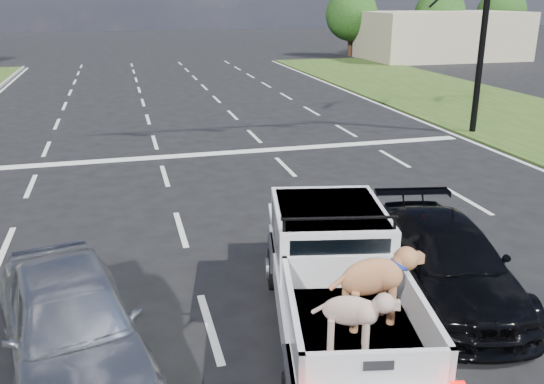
{
  "coord_description": "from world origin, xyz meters",
  "views": [
    {
      "loc": [
        -2.78,
        -7.57,
        4.76
      ],
      "look_at": [
        -0.25,
        2.0,
        1.38
      ],
      "focal_mm": 38.0,
      "sensor_mm": 36.0,
      "label": 1
    }
  ],
  "objects": [
    {
      "name": "ground",
      "position": [
        0.0,
        0.0,
        0.0
      ],
      "size": [
        160.0,
        160.0,
        0.0
      ],
      "primitive_type": "plane",
      "color": "black",
      "rests_on": "ground"
    },
    {
      "name": "road_markings",
      "position": [
        0.0,
        6.56,
        0.01
      ],
      "size": [
        17.75,
        60.0,
        0.01
      ],
      "color": "silver",
      "rests_on": "ground"
    },
    {
      "name": "building_right",
      "position": [
        22.0,
        34.0,
        1.8
      ],
      "size": [
        12.0,
        7.0,
        3.6
      ],
      "primitive_type": "cube",
      "color": "tan",
      "rests_on": "ground"
    },
    {
      "name": "tree_far_d",
      "position": [
        16.0,
        38.0,
        3.29
      ],
      "size": [
        4.2,
        4.2,
        5.4
      ],
      "color": "#332114",
      "rests_on": "ground"
    },
    {
      "name": "tree_far_e",
      "position": [
        24.0,
        38.0,
        3.29
      ],
      "size": [
        4.2,
        4.2,
        5.4
      ],
      "color": "#332114",
      "rests_on": "ground"
    },
    {
      "name": "tree_far_f",
      "position": [
        30.0,
        38.0,
        3.29
      ],
      "size": [
        4.2,
        4.2,
        5.4
      ],
      "color": "#332114",
      "rests_on": "ground"
    },
    {
      "name": "pickup_truck",
      "position": [
        0.04,
        -0.64,
        0.87
      ],
      "size": [
        2.71,
        5.18,
        1.85
      ],
      "rotation": [
        0.0,
        0.0,
        -0.2
      ],
      "color": "black",
      "rests_on": "ground"
    },
    {
      "name": "silver_sedan",
      "position": [
        -3.65,
        -0.52,
        0.7
      ],
      "size": [
        2.49,
        4.38,
        1.4
      ],
      "primitive_type": "imported",
      "rotation": [
        0.0,
        0.0,
        0.21
      ],
      "color": "silver",
      "rests_on": "ground"
    },
    {
      "name": "black_coupe",
      "position": [
        2.2,
        0.02,
        0.62
      ],
      "size": [
        2.51,
        4.51,
        1.24
      ],
      "primitive_type": "imported",
      "rotation": [
        0.0,
        0.0,
        -0.19
      ],
      "color": "black",
      "rests_on": "ground"
    }
  ]
}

